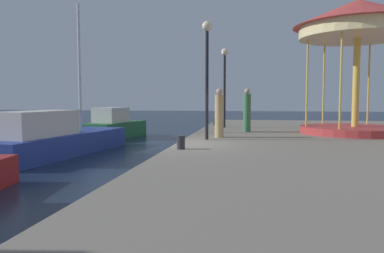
% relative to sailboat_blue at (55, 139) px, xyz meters
% --- Properties ---
extents(ground_plane, '(120.00, 120.00, 0.00)m').
position_rel_sailboat_blue_xyz_m(ground_plane, '(5.29, -1.81, -0.68)').
color(ground_plane, '#162338').
extents(sailboat_blue, '(3.03, 7.58, 6.42)m').
position_rel_sailboat_blue_xyz_m(sailboat_blue, '(0.00, 0.00, 0.00)').
color(sailboat_blue, navy).
rests_on(sailboat_blue, ground).
extents(motorboat_green, '(2.78, 4.63, 1.78)m').
position_rel_sailboat_blue_xyz_m(motorboat_green, '(-0.22, 6.89, -0.01)').
color(motorboat_green, '#236638').
rests_on(motorboat_green, ground).
extents(carousel, '(5.28, 5.28, 5.60)m').
position_rel_sailboat_blue_xyz_m(carousel, '(12.07, 2.94, 4.35)').
color(carousel, '#B23333').
rests_on(carousel, quay_dock).
extents(lamp_post_near_edge, '(0.36, 0.36, 4.23)m').
position_rel_sailboat_blue_xyz_m(lamp_post_near_edge, '(6.14, -0.34, 3.02)').
color(lamp_post_near_edge, black).
rests_on(lamp_post_near_edge, quay_dock).
extents(lamp_post_mid_promenade, '(0.36, 0.36, 4.05)m').
position_rel_sailboat_blue_xyz_m(lamp_post_mid_promenade, '(6.34, 5.52, 2.91)').
color(lamp_post_mid_promenade, black).
rests_on(lamp_post_mid_promenade, quay_dock).
extents(bollard_center, '(0.24, 0.24, 0.40)m').
position_rel_sailboat_blue_xyz_m(bollard_center, '(5.71, -3.06, 0.32)').
color(bollard_center, '#2D2D33').
rests_on(bollard_center, quay_dock).
extents(bollard_north, '(0.24, 0.24, 0.40)m').
position_rel_sailboat_blue_xyz_m(bollard_north, '(5.72, 7.09, 0.32)').
color(bollard_north, '#2D2D33').
rests_on(bollard_north, quay_dock).
extents(person_by_the_water, '(0.34, 0.34, 1.87)m').
position_rel_sailboat_blue_xyz_m(person_by_the_water, '(6.52, 0.50, 1.00)').
color(person_by_the_water, tan).
rests_on(person_by_the_water, quay_dock).
extents(person_near_carousel, '(0.34, 0.34, 1.94)m').
position_rel_sailboat_blue_xyz_m(person_near_carousel, '(7.53, 3.13, 1.03)').
color(person_near_carousel, '#387247').
rests_on(person_near_carousel, quay_dock).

